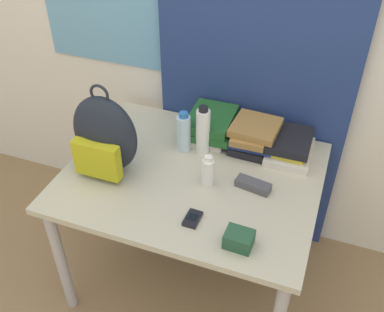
{
  "coord_description": "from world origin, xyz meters",
  "views": [
    {
      "loc": [
        0.52,
        -0.98,
        1.99
      ],
      "look_at": [
        0.0,
        0.44,
        0.8
      ],
      "focal_mm": 42.0,
      "sensor_mm": 36.0,
      "label": 1
    }
  ],
  "objects_px": {
    "book_stack_left": "(211,125)",
    "sports_bottle": "(203,131)",
    "book_stack_right": "(290,146)",
    "cell_phone": "(193,219)",
    "camera_pouch": "(239,239)",
    "sunglasses_case": "(253,185)",
    "water_bottle": "(184,132)",
    "book_stack_center": "(253,135)",
    "backpack": "(104,137)",
    "sunscreen_bottle": "(208,171)"
  },
  "relations": [
    {
      "from": "sports_bottle",
      "to": "sunglasses_case",
      "type": "height_order",
      "value": "sports_bottle"
    },
    {
      "from": "book_stack_left",
      "to": "book_stack_center",
      "type": "bearing_deg",
      "value": -1.65
    },
    {
      "from": "sunscreen_bottle",
      "to": "water_bottle",
      "type": "bearing_deg",
      "value": 133.62
    },
    {
      "from": "backpack",
      "to": "cell_phone",
      "type": "distance_m",
      "value": 0.52
    },
    {
      "from": "camera_pouch",
      "to": "book_stack_right",
      "type": "bearing_deg",
      "value": 83.35
    },
    {
      "from": "book_stack_right",
      "to": "sports_bottle",
      "type": "distance_m",
      "value": 0.41
    },
    {
      "from": "book_stack_right",
      "to": "water_bottle",
      "type": "bearing_deg",
      "value": -164.64
    },
    {
      "from": "camera_pouch",
      "to": "sunglasses_case",
      "type": "bearing_deg",
      "value": 94.83
    },
    {
      "from": "backpack",
      "to": "water_bottle",
      "type": "xyz_separation_m",
      "value": [
        0.26,
        0.25,
        -0.08
      ]
    },
    {
      "from": "book_stack_left",
      "to": "sunglasses_case",
      "type": "bearing_deg",
      "value": -45.85
    },
    {
      "from": "book_stack_left",
      "to": "book_stack_center",
      "type": "distance_m",
      "value": 0.21
    },
    {
      "from": "sports_bottle",
      "to": "camera_pouch",
      "type": "height_order",
      "value": "sports_bottle"
    },
    {
      "from": "book_stack_center",
      "to": "book_stack_left",
      "type": "bearing_deg",
      "value": 178.35
    },
    {
      "from": "sports_bottle",
      "to": "sunglasses_case",
      "type": "bearing_deg",
      "value": -30.96
    },
    {
      "from": "cell_phone",
      "to": "sports_bottle",
      "type": "bearing_deg",
      "value": 104.19
    },
    {
      "from": "book_stack_right",
      "to": "sports_bottle",
      "type": "relative_size",
      "value": 1.06
    },
    {
      "from": "sports_bottle",
      "to": "cell_phone",
      "type": "bearing_deg",
      "value": -75.81
    },
    {
      "from": "book_stack_right",
      "to": "sunscreen_bottle",
      "type": "distance_m",
      "value": 0.43
    },
    {
      "from": "cell_phone",
      "to": "camera_pouch",
      "type": "xyz_separation_m",
      "value": [
        0.2,
        -0.06,
        0.02
      ]
    },
    {
      "from": "book_stack_left",
      "to": "camera_pouch",
      "type": "xyz_separation_m",
      "value": [
        0.31,
        -0.62,
        -0.04
      ]
    },
    {
      "from": "water_bottle",
      "to": "sunglasses_case",
      "type": "xyz_separation_m",
      "value": [
        0.37,
        -0.16,
        -0.08
      ]
    },
    {
      "from": "book_stack_center",
      "to": "cell_phone",
      "type": "distance_m",
      "value": 0.56
    },
    {
      "from": "sunglasses_case",
      "to": "book_stack_right",
      "type": "bearing_deg",
      "value": 71.03
    },
    {
      "from": "book_stack_center",
      "to": "sunglasses_case",
      "type": "bearing_deg",
      "value": -75.05
    },
    {
      "from": "book_stack_center",
      "to": "sports_bottle",
      "type": "height_order",
      "value": "sports_bottle"
    },
    {
      "from": "cell_phone",
      "to": "book_stack_right",
      "type": "bearing_deg",
      "value": 63.44
    },
    {
      "from": "backpack",
      "to": "sunglasses_case",
      "type": "relative_size",
      "value": 2.69
    },
    {
      "from": "book_stack_left",
      "to": "book_stack_right",
      "type": "height_order",
      "value": "book_stack_left"
    },
    {
      "from": "book_stack_right",
      "to": "cell_phone",
      "type": "distance_m",
      "value": 0.61
    },
    {
      "from": "book_stack_center",
      "to": "water_bottle",
      "type": "height_order",
      "value": "water_bottle"
    },
    {
      "from": "backpack",
      "to": "sports_bottle",
      "type": "relative_size",
      "value": 1.73
    },
    {
      "from": "book_stack_center",
      "to": "camera_pouch",
      "type": "height_order",
      "value": "book_stack_center"
    },
    {
      "from": "book_stack_left",
      "to": "sports_bottle",
      "type": "relative_size",
      "value": 1.14
    },
    {
      "from": "book_stack_right",
      "to": "sunglasses_case",
      "type": "bearing_deg",
      "value": -108.97
    },
    {
      "from": "book_stack_left",
      "to": "sports_bottle",
      "type": "distance_m",
      "value": 0.13
    },
    {
      "from": "water_bottle",
      "to": "camera_pouch",
      "type": "distance_m",
      "value": 0.63
    },
    {
      "from": "book_stack_right",
      "to": "camera_pouch",
      "type": "bearing_deg",
      "value": -96.65
    },
    {
      "from": "backpack",
      "to": "sunglasses_case",
      "type": "xyz_separation_m",
      "value": [
        0.64,
        0.1,
        -0.16
      ]
    },
    {
      "from": "book_stack_left",
      "to": "water_bottle",
      "type": "bearing_deg",
      "value": -122.23
    },
    {
      "from": "backpack",
      "to": "book_stack_left",
      "type": "relative_size",
      "value": 1.52
    },
    {
      "from": "sunglasses_case",
      "to": "camera_pouch",
      "type": "relative_size",
      "value": 1.47
    },
    {
      "from": "backpack",
      "to": "camera_pouch",
      "type": "distance_m",
      "value": 0.72
    },
    {
      "from": "book_stack_left",
      "to": "book_stack_right",
      "type": "xyz_separation_m",
      "value": [
        0.38,
        -0.01,
        -0.02
      ]
    },
    {
      "from": "water_bottle",
      "to": "cell_phone",
      "type": "distance_m",
      "value": 0.47
    },
    {
      "from": "book_stack_left",
      "to": "camera_pouch",
      "type": "height_order",
      "value": "book_stack_left"
    },
    {
      "from": "sunscreen_bottle",
      "to": "backpack",
      "type": "bearing_deg",
      "value": -172.65
    },
    {
      "from": "cell_phone",
      "to": "water_bottle",
      "type": "bearing_deg",
      "value": 115.33
    },
    {
      "from": "backpack",
      "to": "water_bottle",
      "type": "height_order",
      "value": "backpack"
    },
    {
      "from": "book_stack_center",
      "to": "water_bottle",
      "type": "distance_m",
      "value": 0.33
    },
    {
      "from": "sunglasses_case",
      "to": "sports_bottle",
      "type": "bearing_deg",
      "value": 149.04
    }
  ]
}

